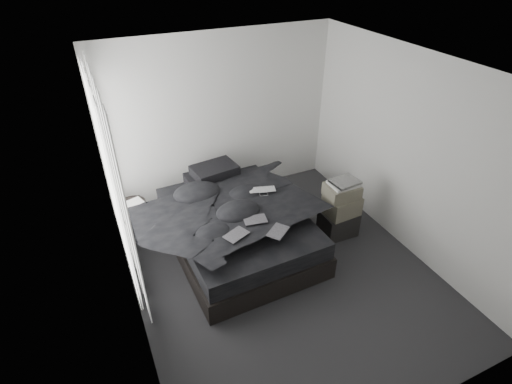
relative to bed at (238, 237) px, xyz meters
name	(u,v)px	position (x,y,z in m)	size (l,w,h in m)	color
floor	(282,271)	(0.32, -0.71, -0.15)	(3.60, 4.20, 0.01)	#2B2B2D
ceiling	(291,71)	(0.32, -0.71, 2.45)	(3.60, 4.20, 0.01)	white
wall_back	(221,119)	(0.32, 1.39, 1.15)	(3.60, 0.01, 2.60)	white
wall_front	(423,329)	(0.32, -2.81, 1.15)	(3.60, 0.01, 2.60)	white
wall_left	(121,228)	(-1.48, -0.71, 1.15)	(0.01, 4.20, 2.60)	white
wall_right	(410,155)	(2.12, -0.71, 1.15)	(0.01, 4.20, 2.60)	white
window_left	(110,179)	(-1.46, 0.19, 1.20)	(0.02, 2.00, 2.30)	white
curtain_left	(115,184)	(-1.41, 0.19, 1.13)	(0.06, 2.12, 2.48)	white
bed	(238,237)	(0.00, 0.00, 0.00)	(1.70, 2.24, 0.30)	black
mattress	(237,221)	(0.00, 0.00, 0.27)	(1.63, 2.18, 0.24)	black
duvet	(238,208)	(0.00, -0.05, 0.52)	(1.65, 1.91, 0.26)	black
pillow_lower	(210,179)	(-0.08, 0.87, 0.47)	(0.67, 0.46, 0.15)	black
pillow_upper	(214,170)	(0.00, 0.85, 0.61)	(0.63, 0.44, 0.14)	black
laptop	(263,187)	(0.41, 0.07, 0.67)	(0.36, 0.23, 0.03)	silver
comic_a	(236,229)	(-0.25, -0.61, 0.66)	(0.28, 0.18, 0.01)	black
comic_b	(255,214)	(0.07, -0.43, 0.66)	(0.28, 0.18, 0.01)	black
comic_c	(278,225)	(0.22, -0.75, 0.67)	(0.28, 0.18, 0.01)	black
side_stand	(136,222)	(-1.24, 0.68, 0.17)	(0.35, 0.35, 0.65)	black
papers	(133,203)	(-1.23, 0.67, 0.50)	(0.25, 0.19, 0.01)	white
floor_books	(178,239)	(-0.76, 0.38, -0.07)	(0.16, 0.23, 0.16)	black
box_lower	(338,223)	(1.42, -0.35, 0.03)	(0.49, 0.38, 0.36)	black
box_mid	(342,205)	(1.43, -0.36, 0.35)	(0.46, 0.36, 0.28)	#676351
box_upper	(342,191)	(1.41, -0.35, 0.58)	(0.44, 0.35, 0.19)	#676351
art_book_white	(344,184)	(1.42, -0.35, 0.70)	(0.37, 0.30, 0.04)	silver
art_book_snake	(345,182)	(1.43, -0.36, 0.73)	(0.36, 0.29, 0.03)	silver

